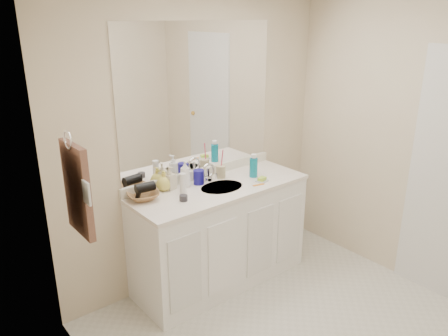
% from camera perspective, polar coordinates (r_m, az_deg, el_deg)
% --- Properties ---
extents(wall_back, '(2.60, 0.02, 2.40)m').
position_cam_1_polar(wall_back, '(3.66, -3.21, 3.52)').
color(wall_back, beige).
rests_on(wall_back, floor).
extents(wall_left, '(0.02, 2.60, 2.40)m').
position_cam_1_polar(wall_left, '(2.00, -11.59, -10.97)').
color(wall_left, beige).
rests_on(wall_left, floor).
extents(wall_right, '(0.02, 2.60, 2.40)m').
position_cam_1_polar(wall_right, '(3.84, 25.06, 2.42)').
color(wall_right, beige).
rests_on(wall_right, floor).
extents(vanity_cabinet, '(1.50, 0.55, 0.85)m').
position_cam_1_polar(vanity_cabinet, '(3.75, -0.49, -8.84)').
color(vanity_cabinet, white).
rests_on(vanity_cabinet, floor).
extents(countertop, '(1.52, 0.57, 0.03)m').
position_cam_1_polar(countertop, '(3.57, -0.51, -2.60)').
color(countertop, white).
rests_on(countertop, vanity_cabinet).
extents(backsplash, '(1.52, 0.03, 0.08)m').
position_cam_1_polar(backsplash, '(3.74, -2.99, -0.66)').
color(backsplash, white).
rests_on(backsplash, countertop).
extents(sink_basin, '(0.37, 0.37, 0.02)m').
position_cam_1_polar(sink_basin, '(3.55, -0.31, -2.65)').
color(sink_basin, beige).
rests_on(sink_basin, countertop).
extents(faucet, '(0.02, 0.02, 0.11)m').
position_cam_1_polar(faucet, '(3.66, -2.07, -0.85)').
color(faucet, silver).
rests_on(faucet, countertop).
extents(mirror, '(1.48, 0.01, 1.20)m').
position_cam_1_polar(mirror, '(3.58, -3.26, 9.06)').
color(mirror, white).
rests_on(mirror, wall_back).
extents(blue_mug, '(0.10, 0.10, 0.12)m').
position_cam_1_polar(blue_mug, '(3.59, -3.32, -1.19)').
color(blue_mug, navy).
rests_on(blue_mug, countertop).
extents(tan_cup, '(0.09, 0.09, 0.11)m').
position_cam_1_polar(tan_cup, '(3.72, -0.41, -0.50)').
color(tan_cup, tan).
rests_on(tan_cup, countertop).
extents(toothbrush, '(0.02, 0.04, 0.20)m').
position_cam_1_polar(toothbrush, '(3.70, -0.30, 0.93)').
color(toothbrush, '#EE3E64').
rests_on(toothbrush, tan_cup).
extents(mouthwash_bottle, '(0.08, 0.08, 0.17)m').
position_cam_1_polar(mouthwash_bottle, '(3.75, 3.87, 0.06)').
color(mouthwash_bottle, '#0B748C').
rests_on(mouthwash_bottle, countertop).
extents(soap_dish, '(0.11, 0.09, 0.01)m').
position_cam_1_polar(soap_dish, '(3.67, 4.98, -1.69)').
color(soap_dish, silver).
rests_on(soap_dish, countertop).
extents(green_soap, '(0.08, 0.07, 0.03)m').
position_cam_1_polar(green_soap, '(3.66, 4.99, -1.41)').
color(green_soap, '#A0C931').
rests_on(green_soap, soap_dish).
extents(orange_comb, '(0.11, 0.04, 0.00)m').
position_cam_1_polar(orange_comb, '(3.59, 4.54, -2.20)').
color(orange_comb, orange).
rests_on(orange_comb, countertop).
extents(dark_jar, '(0.08, 0.08, 0.04)m').
position_cam_1_polar(dark_jar, '(3.29, -5.31, -3.92)').
color(dark_jar, '#29282D').
rests_on(dark_jar, countertop).
extents(extra_white_bottle, '(0.05, 0.05, 0.17)m').
position_cam_1_polar(extra_white_bottle, '(3.40, -5.40, -2.04)').
color(extra_white_bottle, silver).
rests_on(extra_white_bottle, countertop).
extents(soap_bottle_white, '(0.10, 0.11, 0.22)m').
position_cam_1_polar(soap_bottle_white, '(3.53, -5.10, -0.73)').
color(soap_bottle_white, white).
rests_on(soap_bottle_white, countertop).
extents(soap_bottle_cream, '(0.11, 0.11, 0.19)m').
position_cam_1_polar(soap_bottle_cream, '(3.50, -7.14, -1.28)').
color(soap_bottle_cream, beige).
rests_on(soap_bottle_cream, countertop).
extents(soap_bottle_yellow, '(0.15, 0.15, 0.16)m').
position_cam_1_polar(soap_bottle_yellow, '(3.49, -7.83, -1.64)').
color(soap_bottle_yellow, '#E3D658').
rests_on(soap_bottle_yellow, countertop).
extents(wicker_basket, '(0.30, 0.30, 0.06)m').
position_cam_1_polar(wicker_basket, '(3.36, -10.51, -3.54)').
color(wicker_basket, brown).
rests_on(wicker_basket, countertop).
extents(hair_dryer, '(0.16, 0.09, 0.07)m').
position_cam_1_polar(hair_dryer, '(3.35, -10.27, -2.50)').
color(hair_dryer, black).
rests_on(hair_dryer, wicker_basket).
extents(towel_ring, '(0.01, 0.11, 0.11)m').
position_cam_1_polar(towel_ring, '(2.55, -19.75, 3.48)').
color(towel_ring, silver).
rests_on(towel_ring, wall_left).
extents(hand_towel, '(0.04, 0.32, 0.55)m').
position_cam_1_polar(hand_towel, '(2.65, -18.61, -2.68)').
color(hand_towel, '#4E342A').
rests_on(hand_towel, towel_ring).
extents(switch_plate, '(0.01, 0.08, 0.13)m').
position_cam_1_polar(switch_plate, '(2.45, -17.51, -3.11)').
color(switch_plate, silver).
rests_on(switch_plate, wall_left).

